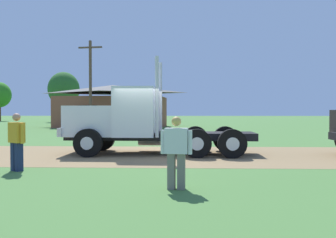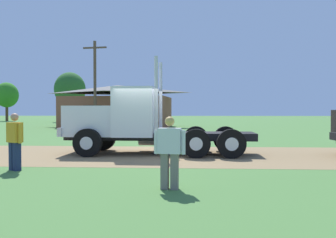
% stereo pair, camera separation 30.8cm
% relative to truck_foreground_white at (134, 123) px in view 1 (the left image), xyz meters
% --- Properties ---
extents(ground_plane, '(200.00, 200.00, 0.00)m').
position_rel_truck_foreground_white_xyz_m(ground_plane, '(0.69, -0.38, -1.22)').
color(ground_plane, '#497638').
extents(dirt_track, '(120.00, 6.21, 0.01)m').
position_rel_truck_foreground_white_xyz_m(dirt_track, '(0.69, -0.38, -1.22)').
color(dirt_track, olive).
rests_on(dirt_track, ground_plane).
extents(truck_foreground_white, '(7.42, 2.67, 3.69)m').
position_rel_truck_foreground_white_xyz_m(truck_foreground_white, '(0.00, 0.00, 0.00)').
color(truck_foreground_white, black).
rests_on(truck_foreground_white, ground_plane).
extents(visitor_walking_mid, '(0.68, 0.32, 1.57)m').
position_rel_truck_foreground_white_xyz_m(visitor_walking_mid, '(1.76, -6.23, -0.37)').
color(visitor_walking_mid, silver).
rests_on(visitor_walking_mid, ground_plane).
extents(visitor_by_barrel, '(0.56, 0.47, 1.62)m').
position_rel_truck_foreground_white_xyz_m(visitor_by_barrel, '(-2.76, -4.09, -0.35)').
color(visitor_by_barrel, gold).
rests_on(visitor_by_barrel, ground_plane).
extents(shed_building, '(11.48, 7.51, 4.32)m').
position_rel_truck_foreground_white_xyz_m(shed_building, '(-5.18, 22.49, 0.86)').
color(shed_building, brown).
rests_on(shed_building, ground_plane).
extents(utility_pole_far, '(2.20, 0.42, 7.95)m').
position_rel_truck_foreground_white_xyz_m(utility_pole_far, '(-6.26, 17.68, 3.00)').
color(utility_pole_far, brown).
rests_on(utility_pole_far, ground_plane).
extents(tree_mid, '(4.66, 4.66, 7.47)m').
position_rel_truck_foreground_white_xyz_m(tree_mid, '(-15.71, 38.71, 3.67)').
color(tree_mid, '#513823').
rests_on(tree_mid, ground_plane).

